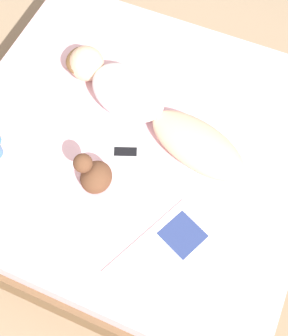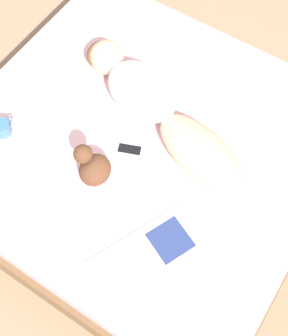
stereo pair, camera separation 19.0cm
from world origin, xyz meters
TOP-DOWN VIEW (x-y plane):
  - ground_plane at (0.00, 0.00)m, footprint 12.00×12.00m
  - bed at (0.00, 0.00)m, footprint 1.90×2.02m
  - person at (0.17, 0.04)m, footprint 0.59×1.23m
  - open_magazine at (-0.54, -0.38)m, footprint 0.62×0.47m
  - cell_phone at (-0.10, 0.02)m, footprint 0.12×0.16m
  - plush_toy at (-0.33, 0.09)m, footprint 0.18×0.19m

SIDE VIEW (x-z plane):
  - ground_plane at x=0.00m, z-range 0.00..0.00m
  - bed at x=0.00m, z-range 0.00..0.55m
  - open_magazine at x=-0.54m, z-range 0.55..0.56m
  - cell_phone at x=-0.10m, z-range 0.55..0.56m
  - person at x=0.17m, z-range 0.54..0.75m
  - plush_toy at x=-0.33m, z-range 0.53..0.76m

